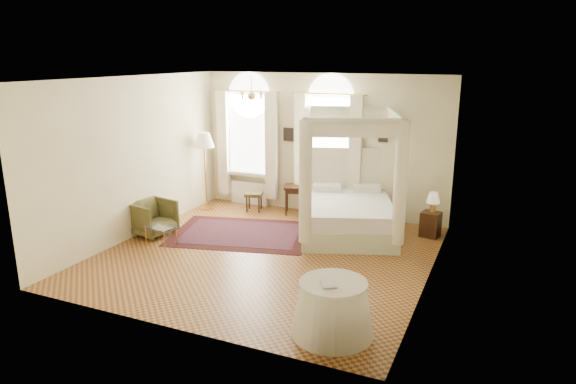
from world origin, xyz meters
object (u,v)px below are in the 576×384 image
canopy_bed (348,208)px  stool (254,196)px  nightstand (430,224)px  coffee_table (161,228)px  armchair (153,218)px  floor_lamp (204,144)px  writing_desk (304,190)px  side_table (333,308)px

canopy_bed → stool: size_ratio=5.81×
nightstand → coffee_table: size_ratio=0.83×
canopy_bed → nightstand: canopy_bed is taller
canopy_bed → armchair: size_ratio=3.55×
coffee_table → floor_lamp: size_ratio=0.34×
floor_lamp → armchair: bearing=-90.0°
canopy_bed → coffee_table: canopy_bed is taller
stool → armchair: size_ratio=0.61×
coffee_table → stool: bearing=77.9°
floor_lamp → writing_desk: bearing=13.5°
canopy_bed → coffee_table: size_ratio=4.55×
canopy_bed → coffee_table: (-3.23, -2.13, -0.23)m
stool → floor_lamp: size_ratio=0.26×
writing_desk → side_table: side_table is taller
writing_desk → side_table: size_ratio=0.91×
writing_desk → armchair: armchair is taller
writing_desk → stool: 1.24m
writing_desk → coffee_table: bearing=-120.2°
stool → floor_lamp: bearing=-165.1°
canopy_bed → stool: bearing=164.5°
canopy_bed → floor_lamp: bearing=173.7°
nightstand → writing_desk: (-3.04, 0.42, 0.32)m
floor_lamp → side_table: floor_lamp is taller
armchair → coffee_table: size_ratio=1.28×
floor_lamp → nightstand: bearing=1.6°
nightstand → writing_desk: size_ratio=0.52×
side_table → canopy_bed: bearing=104.3°
canopy_bed → nightstand: size_ratio=5.44×
armchair → side_table: 5.30m
nightstand → coffee_table: bearing=-151.0°
writing_desk → armchair: size_ratio=1.26×
armchair → side_table: size_ratio=0.72×
nightstand → floor_lamp: 5.57m
canopy_bed → writing_desk: size_ratio=2.81×
coffee_table → armchair: bearing=140.8°
canopy_bed → nightstand: 1.75m
stool → side_table: bearing=-52.2°
stool → coffee_table: bearing=-102.1°
nightstand → coffee_table: nightstand is taller
coffee_table → side_table: bearing=-23.4°
stool → side_table: side_table is taller
nightstand → side_table: 4.57m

